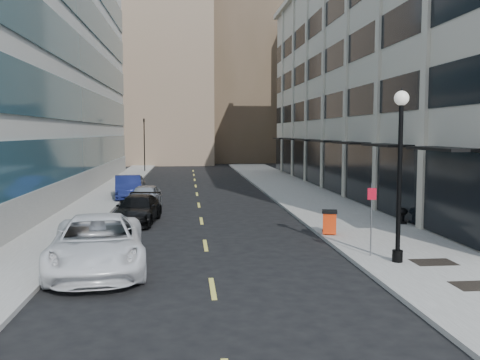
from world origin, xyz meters
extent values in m
plane|color=black|center=(0.00, 0.00, 0.00)|extent=(160.00, 160.00, 0.00)
cube|color=gray|center=(7.50, 20.00, 0.07)|extent=(5.00, 80.00, 0.15)
cube|color=gray|center=(-6.50, 20.00, 0.07)|extent=(3.00, 80.00, 0.15)
cube|color=#B5AC99|center=(17.00, 27.00, 9.00)|extent=(14.00, 46.00, 18.00)
cube|color=black|center=(10.02, 27.00, 2.00)|extent=(0.18, 46.00, 3.60)
cube|color=black|center=(10.03, 27.00, 6.50)|extent=(0.12, 46.00, 1.80)
cube|color=black|center=(10.03, 27.00, 10.00)|extent=(0.12, 46.00, 1.80)
cube|color=black|center=(10.03, 27.00, 13.50)|extent=(0.12, 46.00, 1.80)
cube|color=#B5AC99|center=(10.00, 10.00, 9.00)|extent=(0.35, 0.60, 18.00)
cube|color=#B5AC99|center=(10.00, 16.00, 9.00)|extent=(0.35, 0.60, 18.00)
cube|color=#B5AC99|center=(10.00, 22.00, 9.00)|extent=(0.35, 0.60, 18.00)
cube|color=#B5AC99|center=(10.00, 28.00, 9.00)|extent=(0.35, 0.60, 18.00)
cube|color=#B5AC99|center=(10.00, 34.00, 9.00)|extent=(0.35, 0.60, 18.00)
cube|color=#B5AC99|center=(10.00, 40.00, 9.00)|extent=(0.35, 0.60, 18.00)
cube|color=#B5AC99|center=(10.00, 46.00, 9.00)|extent=(0.35, 0.60, 18.00)
cube|color=black|center=(9.35, 7.00, 3.90)|extent=(1.30, 4.00, 0.12)
cube|color=black|center=(9.35, 13.00, 3.90)|extent=(1.30, 4.00, 0.12)
cube|color=black|center=(9.35, 19.00, 3.90)|extent=(1.30, 4.00, 0.12)
cube|color=black|center=(9.35, 25.00, 3.90)|extent=(1.30, 4.00, 0.12)
cube|color=black|center=(9.35, 31.00, 3.90)|extent=(1.30, 4.00, 0.12)
cube|color=black|center=(9.35, 37.00, 3.90)|extent=(1.30, 4.00, 0.12)
cube|color=black|center=(9.35, 43.00, 3.90)|extent=(1.30, 4.00, 0.12)
cube|color=gray|center=(-7.96, 27.00, 0.90)|extent=(0.20, 46.00, 1.80)
cube|color=#2E5A6B|center=(-7.97, 27.00, 3.00)|extent=(0.14, 45.60, 2.40)
cube|color=#2E5A6B|center=(-7.97, 27.00, 6.50)|extent=(0.14, 45.60, 2.40)
cube|color=#2E5A6B|center=(-7.97, 27.00, 10.00)|extent=(0.14, 45.60, 2.40)
cube|color=#2E5A6B|center=(-7.97, 27.00, 13.50)|extent=(0.14, 45.60, 2.40)
cube|color=#7C6851|center=(-4.00, 68.00, 14.00)|extent=(14.00, 18.00, 28.00)
cube|color=brown|center=(8.00, 72.00, 17.00)|extent=(12.00, 16.00, 34.00)
cube|color=#7C6851|center=(-14.00, 78.00, 11.00)|extent=(12.00, 14.00, 22.00)
cube|color=#B5AC99|center=(18.00, 66.00, 10.00)|extent=(10.00, 14.00, 20.00)
cube|color=black|center=(7.60, 1.00, 0.15)|extent=(1.40, 1.00, 0.01)
cube|color=black|center=(7.60, 3.80, 0.15)|extent=(1.40, 1.00, 0.01)
cube|color=#D8CC4C|center=(0.00, 2.00, 0.01)|extent=(0.15, 2.20, 0.01)
cube|color=#D8CC4C|center=(0.00, 8.00, 0.01)|extent=(0.15, 2.20, 0.01)
cube|color=#D8CC4C|center=(0.00, 14.00, 0.01)|extent=(0.15, 2.20, 0.01)
cube|color=#D8CC4C|center=(0.00, 20.00, 0.01)|extent=(0.15, 2.20, 0.01)
cube|color=#D8CC4C|center=(0.00, 26.00, 0.01)|extent=(0.15, 2.20, 0.01)
cube|color=#D8CC4C|center=(0.00, 32.00, 0.01)|extent=(0.15, 2.20, 0.01)
cube|color=#D8CC4C|center=(0.00, 38.00, 0.01)|extent=(0.15, 2.20, 0.01)
cube|color=#D8CC4C|center=(0.00, 44.00, 0.01)|extent=(0.15, 2.20, 0.01)
cube|color=#D8CC4C|center=(0.00, 50.00, 0.01)|extent=(0.15, 2.20, 0.01)
cylinder|color=black|center=(-5.50, 48.00, 3.00)|extent=(0.12, 0.12, 6.00)
imported|color=black|center=(-5.50, 48.00, 5.99)|extent=(0.66, 0.66, 1.98)
imported|color=white|center=(-3.67, 4.40, 0.90)|extent=(3.72, 6.78, 1.80)
imported|color=black|center=(-3.20, 13.63, 0.69)|extent=(2.43, 4.94, 1.38)
imported|color=#9FA3A8|center=(-3.20, 18.51, 0.73)|extent=(2.08, 4.43, 1.47)
imported|color=navy|center=(-4.73, 23.46, 0.81)|extent=(2.32, 5.07, 1.61)
imported|color=slate|center=(-4.80, 28.20, 0.66)|extent=(1.63, 3.92, 1.33)
cube|color=red|center=(5.40, 9.06, 0.65)|extent=(0.69, 0.69, 0.92)
cube|color=black|center=(5.40, 9.06, 1.14)|extent=(0.78, 0.78, 0.11)
cylinder|color=black|center=(5.22, 9.37, 0.25)|extent=(0.05, 0.20, 0.20)
cylinder|color=black|center=(5.58, 9.37, 0.25)|extent=(0.05, 0.20, 0.20)
cylinder|color=black|center=(6.40, 4.00, 0.35)|extent=(0.36, 0.36, 0.40)
cylinder|color=black|center=(6.40, 4.00, 2.94)|extent=(0.16, 0.16, 5.14)
sphere|color=silver|center=(6.40, 4.00, 5.68)|extent=(0.49, 0.49, 0.49)
cone|color=black|center=(6.40, 4.00, 5.96)|extent=(0.13, 0.13, 0.20)
cylinder|color=slate|center=(5.80, 4.96, 1.45)|extent=(0.05, 0.05, 2.61)
cube|color=#B30B1F|center=(5.80, 4.94, 2.38)|extent=(0.30, 0.09, 0.41)
cube|color=black|center=(9.60, 11.37, 0.21)|extent=(0.51, 0.51, 0.12)
cylinder|color=black|center=(9.60, 11.37, 0.46)|extent=(0.26, 0.26, 0.41)
ellipsoid|color=black|center=(9.60, 11.37, 0.74)|extent=(0.57, 0.57, 0.40)
camera|label=1|loc=(-0.71, -13.27, 4.55)|focal=40.00mm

